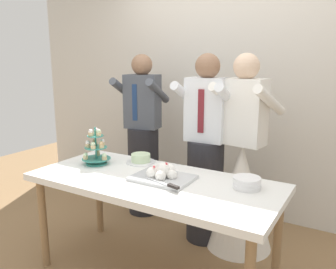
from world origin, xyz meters
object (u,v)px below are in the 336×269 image
Objects in this scene: person_groom at (205,160)px; main_cake_tray at (163,174)px; person_bride at (241,183)px; dessert_table at (153,189)px; round_cake at (141,159)px; cupcake_stand at (96,149)px; person_guest at (143,144)px; plate_stack at (247,183)px.

main_cake_tray is at bearing -91.53° from person_groom.
person_bride is at bearing 6.42° from person_groom.
round_cake is (-0.31, 0.28, 0.11)m from dessert_table.
person_bride is (0.99, 0.68, -0.31)m from cupcake_stand.
main_cake_tray is (0.66, -0.04, -0.08)m from cupcake_stand.
dessert_table is 1.08× the size of person_bride.
person_groom is at bearing 47.91° from round_cake.
person_bride reaches higher than cupcake_stand.
person_guest reaches higher than round_cake.
person_guest reaches higher than main_cake_tray.
cupcake_stand is at bearing -81.75° from person_guest.
person_guest reaches higher than plate_stack.
person_guest is at bearing 128.46° from dessert_table.
plate_stack is at bearing 14.06° from main_cake_tray.
plate_stack is (0.63, 0.17, 0.11)m from dessert_table.
plate_stack is at bearing -6.97° from round_cake.
main_cake_tray reaches higher than round_cake.
person_groom is 1.00× the size of person_bride.
person_bride is (0.34, 0.72, -0.23)m from main_cake_tray.
plate_stack is 0.11× the size of person_bride.
main_cake_tray is (0.06, 0.02, 0.11)m from dessert_table.
dessert_table is at bearing -118.23° from person_bride.
person_bride reaches higher than dessert_table.
main_cake_tray is at bearing 20.65° from dessert_table.
person_groom is 0.82m from person_guest.
person_guest is (-0.80, 0.19, 0.00)m from person_groom.
plate_stack reaches higher than dessert_table.
person_guest is (-1.12, 0.16, 0.16)m from person_bride.
main_cake_tray is 1.18m from person_guest.
dessert_table is 0.13m from main_cake_tray.
person_groom reaches higher than dessert_table.
round_cake is at bearing 137.50° from dessert_table.
person_groom reaches higher than round_cake.
plate_stack is at bearing -28.67° from person_guest.
round_cake is at bearing -132.09° from person_groom.
plate_stack is 0.11× the size of person_guest.
person_bride is at bearing 111.66° from plate_stack.
main_cake_tray reaches higher than plate_stack.
plate_stack is 0.66m from person_bride.
main_cake_tray is 2.28× the size of plate_stack.
plate_stack is 0.11× the size of person_groom.
person_groom and person_bride have the same top height.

